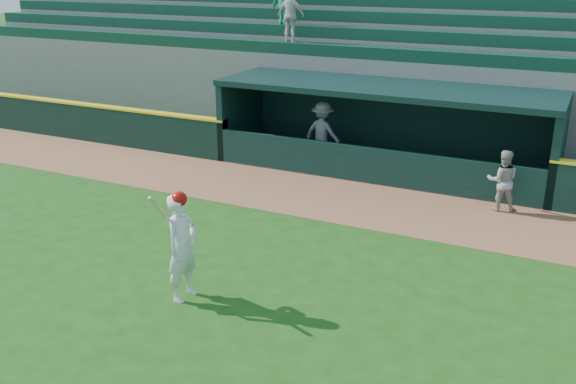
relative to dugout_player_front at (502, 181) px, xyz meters
name	(u,v)px	position (x,y,z in m)	size (l,w,h in m)	color
ground	(250,284)	(-3.55, -5.97, -0.75)	(120.00, 120.00, 0.00)	#1B4A12
warning_track	(346,201)	(-3.55, -1.07, -0.74)	(40.00, 3.00, 0.01)	brown
field_wall_left	(35,116)	(-15.80, 0.58, -0.15)	(15.50, 0.30, 1.20)	black
wall_stripe_left	(33,98)	(-15.80, 0.58, 0.48)	(15.50, 0.32, 0.06)	yellow
dugout_player_front	(502,181)	(0.00, 0.00, 0.00)	(0.73, 0.57, 1.49)	#9E9E99
dugout_player_inside	(323,132)	(-5.40, 1.75, 0.16)	(1.18, 0.68, 1.82)	#9F9F9A
dugout	(387,122)	(-3.55, 2.04, 0.61)	(9.40, 2.80, 2.46)	slate
stands	(429,64)	(-3.59, 6.60, 1.65)	(34.50, 6.25, 7.51)	slate
batter_at_plate	(182,246)	(-4.35, -6.92, 0.25)	(0.57, 0.82, 2.02)	white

